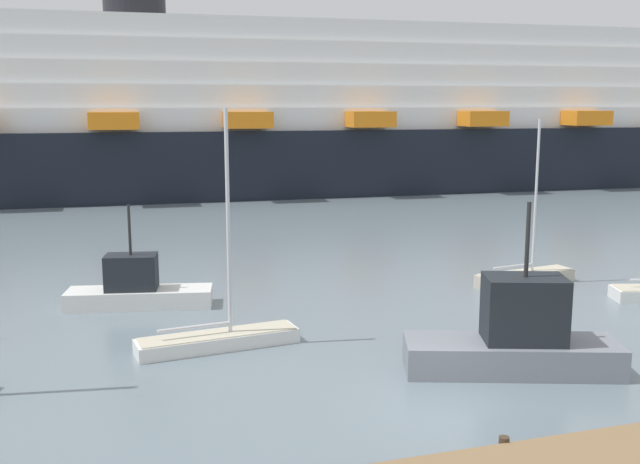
% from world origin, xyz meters
% --- Properties ---
extents(ground_plane, '(600.00, 600.00, 0.00)m').
position_xyz_m(ground_plane, '(0.00, 0.00, 0.00)').
color(ground_plane, slate).
extents(sailboat_0, '(5.49, 1.80, 7.85)m').
position_xyz_m(sailboat_0, '(-4.92, 6.61, 0.40)').
color(sailboat_0, white).
rests_on(sailboat_0, ground_plane).
extents(sailboat_2, '(4.93, 1.78, 7.32)m').
position_xyz_m(sailboat_2, '(9.63, 11.17, 0.40)').
color(sailboat_2, '#BCB29E').
rests_on(sailboat_2, ground_plane).
extents(fishing_boat_0, '(5.89, 2.72, 4.10)m').
position_xyz_m(fishing_boat_0, '(-7.17, 12.58, 0.73)').
color(fishing_boat_0, white).
rests_on(fishing_boat_0, ground_plane).
extents(fishing_boat_1, '(6.70, 3.99, 5.17)m').
position_xyz_m(fishing_boat_1, '(3.29, 1.81, 1.02)').
color(fishing_boat_1, gray).
rests_on(fishing_boat_1, ground_plane).
extents(cruise_ship, '(104.71, 19.69, 20.32)m').
position_xyz_m(cruise_ship, '(14.14, 49.59, 6.54)').
color(cruise_ship, black).
rests_on(cruise_ship, ground_plane).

